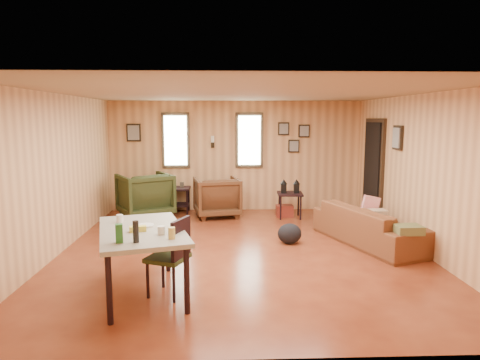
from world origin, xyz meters
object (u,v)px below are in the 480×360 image
(recliner_brown, at_px, (217,195))
(recliner_green, at_px, (145,193))
(sofa, at_px, (370,219))
(side_table, at_px, (290,192))
(dining_table, at_px, (142,235))
(end_table, at_px, (178,195))

(recliner_brown, height_order, recliner_green, recliner_green)
(sofa, height_order, recliner_brown, recliner_brown)
(recliner_brown, height_order, side_table, recliner_brown)
(sofa, bearing_deg, recliner_green, 42.92)
(recliner_green, xyz_separation_m, side_table, (2.98, -0.21, 0.04))
(recliner_green, distance_m, side_table, 2.99)
(sofa, distance_m, recliner_green, 4.51)
(dining_table, bearing_deg, side_table, 42.96)
(recliner_green, distance_m, end_table, 0.74)
(recliner_green, height_order, dining_table, same)
(side_table, xyz_separation_m, dining_table, (-2.29, -3.77, 0.17))
(dining_table, bearing_deg, sofa, 14.15)
(recliner_brown, xyz_separation_m, recliner_green, (-1.49, 0.03, 0.05))
(sofa, height_order, side_table, sofa)
(dining_table, bearing_deg, recliner_green, 84.13)
(recliner_brown, relative_size, side_table, 1.13)
(recliner_green, height_order, side_table, recliner_green)
(recliner_brown, relative_size, end_table, 1.35)
(sofa, relative_size, side_table, 2.65)
(side_table, bearing_deg, dining_table, -121.29)
(sofa, xyz_separation_m, side_table, (-1.02, 1.86, 0.13))
(recliner_brown, relative_size, recliner_green, 0.90)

